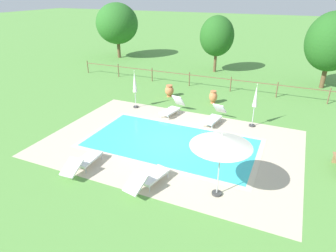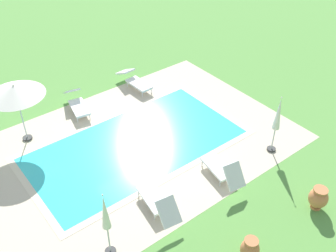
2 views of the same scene
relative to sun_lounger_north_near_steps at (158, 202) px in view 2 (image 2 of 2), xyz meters
name	(u,v)px [view 2 (image 2 of 2)]	position (x,y,z in m)	size (l,w,h in m)	color
ground_plane	(135,145)	(-1.23, -3.05, -0.39)	(160.00, 160.00, 0.00)	#599342
pool_deck_paving	(135,145)	(-1.23, -3.05, -0.38)	(11.67, 7.92, 0.01)	beige
swimming_pool_water	(135,145)	(-1.23, -3.05, -0.38)	(7.76, 4.00, 0.01)	#38C6D1
pool_coping_rim	(135,145)	(-1.23, -3.05, -0.38)	(8.24, 4.48, 0.01)	beige
sun_lounger_north_near_steps	(158,202)	(0.00, 0.00, 0.00)	(0.88, 1.99, 0.94)	white
sun_lounger_north_mid	(135,80)	(-3.57, -6.46, -0.03)	(0.69, 2.10, 0.71)	white
sun_lounger_north_far	(222,170)	(-2.54, 0.19, 0.01)	(0.91, 1.92, 1.00)	white
sun_lounger_north_end	(77,103)	(-0.65, -6.43, -0.02)	(1.01, 2.11, 0.79)	white
patio_umbrella_open_foreground	(15,91)	(1.78, -5.89, 1.77)	(2.07, 2.07, 2.41)	#383838
patio_umbrella_closed_row_west	(106,217)	(1.95, 0.40, 1.12)	(0.32, 0.32, 2.34)	#383838
patio_umbrella_closed_row_mid_west	(278,117)	(-5.01, 0.25, 1.10)	(0.32, 0.32, 2.32)	#383838
terracotta_urn_near_fence	(318,198)	(-3.95, 2.93, 0.04)	(0.59, 0.59, 0.80)	#C67547
terracotta_urn_by_tree	(250,249)	(-0.91, 2.91, 0.05)	(0.52, 0.52, 0.82)	#C67547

